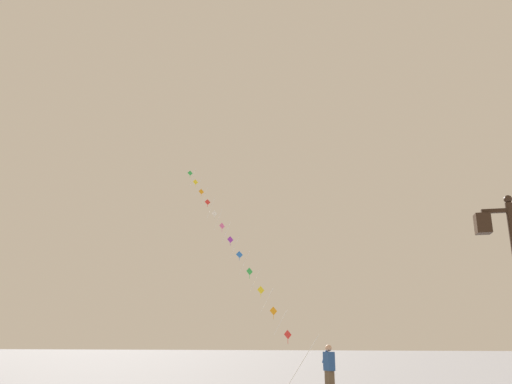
{
  "coord_description": "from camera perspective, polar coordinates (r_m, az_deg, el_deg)",
  "views": [
    {
      "loc": [
        -1.49,
        -2.7,
        1.85
      ],
      "look_at": [
        -5.0,
        14.82,
        7.06
      ],
      "focal_mm": 35.78,
      "sensor_mm": 36.0,
      "label": 1
    }
  ],
  "objects": [
    {
      "name": "kite_flyer",
      "position": [
        18.06,
        8.19,
        -19.09
      ],
      "size": [
        0.48,
        0.59,
        1.71
      ],
      "rotation": [
        0.0,
        0.0,
        2.18
      ],
      "color": "brown",
      "rests_on": "ground_plane"
    },
    {
      "name": "kite_train",
      "position": [
        27.11,
        -2.73,
        -5.63
      ],
      "size": [
        9.71,
        12.74,
        13.13
      ],
      "color": "brown",
      "rests_on": "ground_plane"
    }
  ]
}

